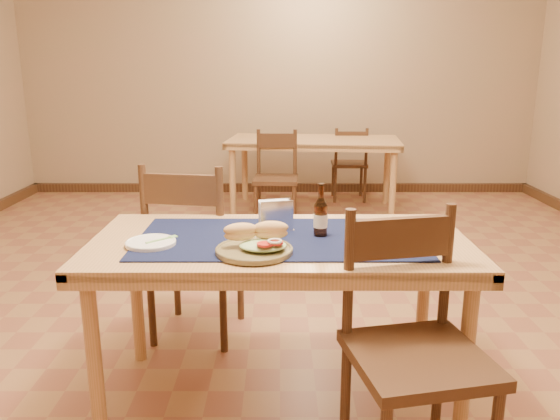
{
  "coord_description": "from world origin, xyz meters",
  "views": [
    {
      "loc": [
        0.0,
        -3.02,
        1.45
      ],
      "look_at": [
        0.0,
        -0.7,
        0.85
      ],
      "focal_mm": 35.0,
      "sensor_mm": 36.0,
      "label": 1
    }
  ],
  "objects_px": {
    "main_table": "(280,257)",
    "chair_main_near": "(413,346)",
    "back_table": "(314,147)",
    "napkin_holder": "(276,216)",
    "chair_main_far": "(194,248)",
    "sandwich_plate": "(257,245)",
    "beer_bottle": "(321,217)"
  },
  "relations": [
    {
      "from": "main_table",
      "to": "back_table",
      "type": "xyz_separation_m",
      "value": [
        0.35,
        3.42,
        0.0
      ]
    },
    {
      "from": "main_table",
      "to": "chair_main_near",
      "type": "distance_m",
      "value": 0.69
    },
    {
      "from": "back_table",
      "to": "beer_bottle",
      "type": "bearing_deg",
      "value": -92.96
    },
    {
      "from": "back_table",
      "to": "sandwich_plate",
      "type": "height_order",
      "value": "sandwich_plate"
    },
    {
      "from": "back_table",
      "to": "sandwich_plate",
      "type": "xyz_separation_m",
      "value": [
        -0.44,
        -3.62,
        0.12
      ]
    },
    {
      "from": "back_table",
      "to": "napkin_holder",
      "type": "xyz_separation_m",
      "value": [
        -0.37,
        -3.32,
        0.15
      ]
    },
    {
      "from": "back_table",
      "to": "chair_main_near",
      "type": "bearing_deg",
      "value": -88.23
    },
    {
      "from": "back_table",
      "to": "chair_main_near",
      "type": "height_order",
      "value": "chair_main_near"
    },
    {
      "from": "chair_main_near",
      "to": "napkin_holder",
      "type": "relative_size",
      "value": 5.88
    },
    {
      "from": "chair_main_far",
      "to": "sandwich_plate",
      "type": "relative_size",
      "value": 3.27
    },
    {
      "from": "main_table",
      "to": "napkin_holder",
      "type": "relative_size",
      "value": 9.66
    },
    {
      "from": "sandwich_plate",
      "to": "beer_bottle",
      "type": "xyz_separation_m",
      "value": [
        0.26,
        0.22,
        0.05
      ]
    },
    {
      "from": "main_table",
      "to": "chair_main_near",
      "type": "xyz_separation_m",
      "value": [
        0.47,
        -0.48,
        -0.16
      ]
    },
    {
      "from": "sandwich_plate",
      "to": "beer_bottle",
      "type": "bearing_deg",
      "value": 40.17
    },
    {
      "from": "main_table",
      "to": "chair_main_far",
      "type": "relative_size",
      "value": 1.61
    },
    {
      "from": "back_table",
      "to": "napkin_holder",
      "type": "distance_m",
      "value": 3.35
    },
    {
      "from": "chair_main_near",
      "to": "sandwich_plate",
      "type": "distance_m",
      "value": 0.69
    },
    {
      "from": "napkin_holder",
      "to": "back_table",
      "type": "bearing_deg",
      "value": 83.69
    },
    {
      "from": "main_table",
      "to": "beer_bottle",
      "type": "height_order",
      "value": "beer_bottle"
    },
    {
      "from": "chair_main_far",
      "to": "napkin_holder",
      "type": "distance_m",
      "value": 0.72
    },
    {
      "from": "chair_main_near",
      "to": "napkin_holder",
      "type": "xyz_separation_m",
      "value": [
        -0.49,
        0.58,
        0.31
      ]
    },
    {
      "from": "beer_bottle",
      "to": "chair_main_far",
      "type": "bearing_deg",
      "value": 139.4
    },
    {
      "from": "main_table",
      "to": "beer_bottle",
      "type": "relative_size",
      "value": 7.04
    },
    {
      "from": "chair_main_far",
      "to": "chair_main_near",
      "type": "xyz_separation_m",
      "value": [
        0.94,
        -1.06,
        -0.01
      ]
    },
    {
      "from": "chair_main_near",
      "to": "beer_bottle",
      "type": "xyz_separation_m",
      "value": [
        -0.3,
        0.51,
        0.33
      ]
    },
    {
      "from": "chair_main_near",
      "to": "sandwich_plate",
      "type": "relative_size",
      "value": 3.21
    },
    {
      "from": "main_table",
      "to": "napkin_holder",
      "type": "distance_m",
      "value": 0.18
    },
    {
      "from": "main_table",
      "to": "napkin_holder",
      "type": "bearing_deg",
      "value": 100.45
    },
    {
      "from": "chair_main_far",
      "to": "beer_bottle",
      "type": "xyz_separation_m",
      "value": [
        0.64,
        -0.55,
        0.32
      ]
    },
    {
      "from": "chair_main_near",
      "to": "napkin_holder",
      "type": "height_order",
      "value": "chair_main_near"
    },
    {
      "from": "chair_main_far",
      "to": "sandwich_plate",
      "type": "xyz_separation_m",
      "value": [
        0.37,
        -0.77,
        0.27
      ]
    },
    {
      "from": "back_table",
      "to": "napkin_holder",
      "type": "relative_size",
      "value": 11.03
    }
  ]
}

